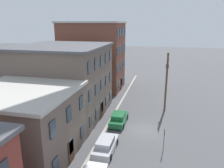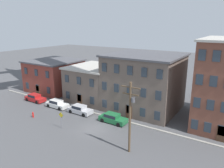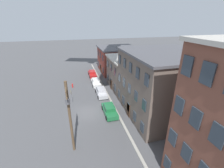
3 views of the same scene
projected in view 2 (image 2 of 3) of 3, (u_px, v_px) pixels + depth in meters
The scene contains 12 objects.
ground_plane at pixel (94, 128), 32.03m from camera, with size 200.00×200.00×0.00m, color #4C4C4F.
kerb_strip at pixel (111, 117), 35.66m from camera, with size 56.00×0.36×0.16m, color #9E998E.
apartment_corner at pixel (55, 75), 50.21m from camera, with size 10.69×10.41×6.94m.
apartment_midblock at pixel (95, 83), 43.98m from camera, with size 9.39×10.11×6.80m.
apartment_far at pixel (144, 82), 38.66m from camera, with size 12.45×11.39×9.83m.
car_red at pixel (35, 98), 43.22m from camera, with size 4.40×1.92×1.43m.
car_white at pixel (57, 104), 39.97m from camera, with size 4.40×1.92×1.43m.
car_silver at pixel (80, 109), 37.34m from camera, with size 4.40×1.92×1.43m.
car_green at pixel (113, 118), 33.88m from camera, with size 4.40×1.92×1.43m.
caution_sign at pixel (61, 118), 31.66m from camera, with size 0.90×0.08×2.56m.
utility_pole at pixel (130, 114), 24.93m from camera, with size 2.40×0.44×8.65m.
fire_hydrant at pixel (33, 115), 35.74m from camera, with size 0.24×0.34×0.96m.
Camera 2 is at (18.00, -23.10, 14.79)m, focal length 35.00 mm.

